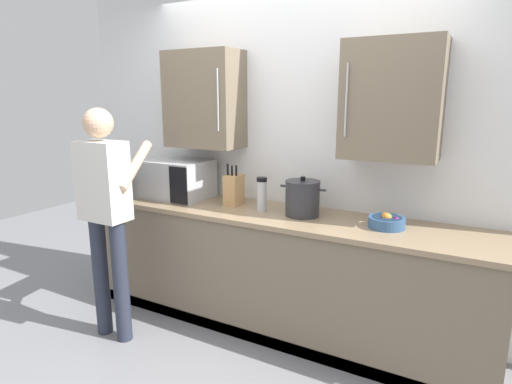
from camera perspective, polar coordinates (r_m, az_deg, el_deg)
name	(u,v)px	position (r m, az deg, el deg)	size (l,w,h in m)	color
back_wall_tiled	(296,135)	(3.25, 5.45, 7.71)	(4.07, 0.44, 2.75)	white
counter_unit	(277,271)	(3.22, 2.81, -10.67)	(3.04, 0.64, 0.90)	#756651
microwave_oven	(170,178)	(3.60, -11.54, 1.81)	(0.60, 0.83, 0.32)	#B7BABF
stock_pot	(302,198)	(2.99, 6.32, -0.83)	(0.34, 0.25, 0.28)	#2D2D33
thermos_flask	(262,194)	(3.08, 0.79, -0.29)	(0.08, 0.08, 0.25)	#B7BABF
fruit_bowl	(387,221)	(2.84, 17.33, -3.81)	(0.23, 0.23, 0.10)	#335684
knife_block	(234,190)	(3.27, -3.04, 0.31)	(0.11, 0.15, 0.33)	tan
person_figure	(105,205)	(3.10, -19.78, -1.71)	(0.44, 0.55, 1.66)	#282D3D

